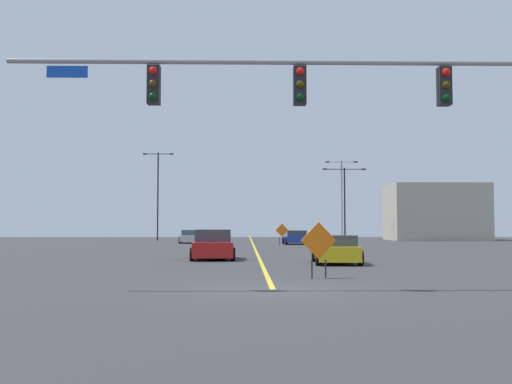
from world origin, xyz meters
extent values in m
plane|color=#38383A|center=(0.00, 0.00, 0.00)|extent=(143.28, 143.28, 0.00)
cube|color=yellow|center=(0.00, 39.80, 0.00)|extent=(0.16, 79.60, 0.01)
cylinder|color=gray|center=(0.73, 0.00, 6.12)|extent=(15.76, 0.14, 0.14)
cube|color=black|center=(4.67, 0.00, 5.47)|extent=(0.34, 0.32, 1.05)
sphere|color=red|center=(4.67, -0.17, 5.82)|extent=(0.22, 0.22, 0.22)
sphere|color=#3C3106|center=(4.67, -0.17, 5.47)|extent=(0.22, 0.22, 0.22)
sphere|color=black|center=(4.67, -0.17, 5.12)|extent=(0.22, 0.22, 0.22)
cube|color=black|center=(0.73, 0.00, 5.47)|extent=(0.34, 0.32, 1.05)
sphere|color=red|center=(0.73, -0.17, 5.82)|extent=(0.22, 0.22, 0.22)
sphere|color=#3C3106|center=(0.73, -0.17, 5.47)|extent=(0.22, 0.22, 0.22)
sphere|color=black|center=(0.73, -0.17, 5.12)|extent=(0.22, 0.22, 0.22)
cube|color=black|center=(-3.21, 0.00, 5.47)|extent=(0.34, 0.32, 1.05)
sphere|color=red|center=(-3.21, -0.17, 5.82)|extent=(0.22, 0.22, 0.22)
sphere|color=#3C3106|center=(-3.21, -0.17, 5.47)|extent=(0.22, 0.22, 0.22)
sphere|color=black|center=(-3.21, -0.17, 5.12)|extent=(0.22, 0.22, 0.22)
cube|color=#1447B7|center=(-5.53, 0.00, 5.83)|extent=(1.10, 0.03, 0.32)
cylinder|color=gray|center=(10.35, 51.80, 4.56)|extent=(0.16, 0.16, 9.13)
cylinder|color=gray|center=(9.54, 51.80, 8.98)|extent=(1.63, 0.08, 0.08)
cube|color=#262628|center=(8.73, 51.80, 8.98)|extent=(0.44, 0.24, 0.14)
cylinder|color=gray|center=(11.17, 51.80, 8.98)|extent=(1.63, 0.08, 0.08)
cube|color=#262628|center=(11.98, 51.80, 8.98)|extent=(0.44, 0.24, 0.14)
cylinder|color=black|center=(9.56, 45.18, 3.83)|extent=(0.16, 0.16, 7.66)
cylinder|color=black|center=(8.55, 45.18, 7.51)|extent=(2.02, 0.08, 0.08)
cube|color=#262628|center=(7.54, 45.18, 7.51)|extent=(0.44, 0.24, 0.14)
cylinder|color=black|center=(10.58, 45.18, 7.51)|extent=(2.02, 0.08, 0.08)
cube|color=#262628|center=(11.59, 45.18, 7.51)|extent=(0.44, 0.24, 0.14)
cylinder|color=black|center=(-10.62, 51.73, 4.99)|extent=(0.16, 0.16, 9.99)
cylinder|color=black|center=(-11.38, 51.73, 9.84)|extent=(1.52, 0.08, 0.08)
cube|color=#262628|center=(-12.14, 51.73, 9.84)|extent=(0.44, 0.24, 0.14)
cylinder|color=black|center=(-9.86, 51.73, 9.84)|extent=(1.52, 0.08, 0.08)
cube|color=#262628|center=(-9.10, 51.73, 9.84)|extent=(0.44, 0.24, 0.14)
cube|color=orange|center=(2.38, 34.10, 1.30)|extent=(1.10, 0.18, 1.10)
cylinder|color=black|center=(2.17, 34.07, 0.36)|extent=(0.05, 0.05, 0.73)
cylinder|color=black|center=(2.60, 34.13, 0.36)|extent=(0.05, 0.05, 0.73)
cube|color=orange|center=(1.63, 3.30, 1.21)|extent=(1.18, 0.31, 1.20)
cylinder|color=black|center=(1.41, 3.25, 0.29)|extent=(0.05, 0.05, 0.59)
cylinder|color=black|center=(1.86, 3.35, 0.29)|extent=(0.05, 0.05, 0.59)
cube|color=#B7BABF|center=(-6.01, 41.68, 0.46)|extent=(1.86, 4.37, 0.59)
cube|color=#333D47|center=(-6.02, 41.90, 1.01)|extent=(1.63, 2.37, 0.51)
cylinder|color=black|center=(-6.82, 40.15, 0.32)|extent=(0.24, 0.65, 0.64)
cylinder|color=black|center=(-5.10, 40.20, 0.32)|extent=(0.24, 0.65, 0.64)
cylinder|color=black|center=(-6.92, 43.17, 0.32)|extent=(0.24, 0.65, 0.64)
cylinder|color=black|center=(-5.20, 43.22, 0.32)|extent=(0.24, 0.65, 0.64)
cube|color=gold|center=(3.33, 10.65, 0.48)|extent=(1.98, 3.99, 0.64)
cube|color=#333D47|center=(3.32, 10.46, 1.04)|extent=(1.71, 2.34, 0.47)
cylinder|color=black|center=(4.29, 11.97, 0.32)|extent=(0.25, 0.65, 0.64)
cylinder|color=black|center=(2.52, 12.06, 0.32)|extent=(0.25, 0.65, 0.64)
cylinder|color=black|center=(4.14, 9.24, 0.32)|extent=(0.25, 0.65, 0.64)
cylinder|color=black|center=(2.37, 9.34, 0.32)|extent=(0.25, 0.65, 0.64)
cube|color=red|center=(-2.35, 14.05, 0.52)|extent=(2.14, 4.16, 0.73)
cube|color=#333D47|center=(-2.36, 14.25, 1.19)|extent=(1.86, 2.39, 0.61)
cylinder|color=black|center=(-3.25, 12.58, 0.32)|extent=(0.25, 0.65, 0.64)
cylinder|color=black|center=(-1.31, 12.68, 0.32)|extent=(0.25, 0.65, 0.64)
cylinder|color=black|center=(-3.39, 15.42, 0.32)|extent=(0.25, 0.65, 0.64)
cylinder|color=black|center=(-1.46, 15.52, 0.32)|extent=(0.25, 0.65, 0.64)
cube|color=#1E389E|center=(3.85, 37.97, 0.45)|extent=(2.03, 4.05, 0.59)
cube|color=#333D47|center=(3.86, 37.77, 1.00)|extent=(1.78, 2.24, 0.50)
cylinder|color=black|center=(4.76, 39.40, 0.32)|extent=(0.24, 0.65, 0.64)
cylinder|color=black|center=(2.85, 39.34, 0.32)|extent=(0.24, 0.65, 0.64)
cylinder|color=black|center=(4.85, 36.60, 0.32)|extent=(0.24, 0.65, 0.64)
cylinder|color=black|center=(2.94, 36.55, 0.32)|extent=(0.24, 0.65, 0.64)
cube|color=#B2A893|center=(21.49, 52.87, 3.24)|extent=(10.84, 6.80, 6.48)
camera|label=1|loc=(-0.75, -15.88, 1.70)|focal=41.76mm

